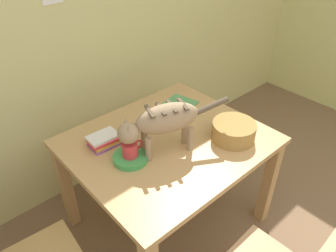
# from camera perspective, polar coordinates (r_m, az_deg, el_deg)

# --- Properties ---
(wall_rear) EXTENTS (5.31, 0.11, 2.50)m
(wall_rear) POSITION_cam_1_polar(r_m,az_deg,el_deg) (2.34, -13.10, 17.59)
(wall_rear) COLOR #D7CF82
(wall_rear) RESTS_ON ground_plane
(dining_table) EXTENTS (1.14, 0.99, 0.74)m
(dining_table) POSITION_cam_1_polar(r_m,az_deg,el_deg) (2.00, -0.00, -4.43)
(dining_table) COLOR tan
(dining_table) RESTS_ON ground_plane
(cat) EXTENTS (0.62, 0.28, 0.31)m
(cat) POSITION_cam_1_polar(r_m,az_deg,el_deg) (1.73, -1.06, 0.74)
(cat) COLOR #9B7E5C
(cat) RESTS_ON dining_table
(saucer_bowl) EXTENTS (0.19, 0.19, 0.03)m
(saucer_bowl) POSITION_cam_1_polar(r_m,az_deg,el_deg) (1.80, -6.67, -5.61)
(saucer_bowl) COLOR green
(saucer_bowl) RESTS_ON dining_table
(coffee_mug) EXTENTS (0.13, 0.09, 0.09)m
(coffee_mug) POSITION_cam_1_polar(r_m,az_deg,el_deg) (1.76, -6.71, -4.09)
(coffee_mug) COLOR red
(coffee_mug) RESTS_ON saucer_bowl
(magazine) EXTENTS (0.32, 0.26, 0.01)m
(magazine) POSITION_cam_1_polar(r_m,az_deg,el_deg) (2.26, 1.56, 3.56)
(magazine) COLOR #529756
(magazine) RESTS_ON dining_table
(book_stack) EXTENTS (0.20, 0.13, 0.06)m
(book_stack) POSITION_cam_1_polar(r_m,az_deg,el_deg) (1.92, -11.23, -2.47)
(book_stack) COLOR #8D5296
(book_stack) RESTS_ON dining_table
(wicker_basket) EXTENTS (0.26, 0.26, 0.11)m
(wicker_basket) POSITION_cam_1_polar(r_m,az_deg,el_deg) (1.96, 11.58, -0.82)
(wicker_basket) COLOR #A57B3E
(wicker_basket) RESTS_ON dining_table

